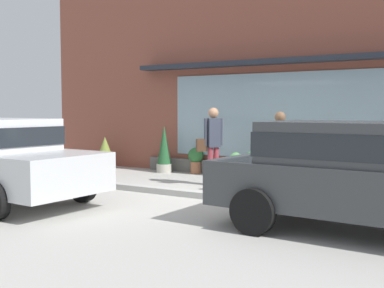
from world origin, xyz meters
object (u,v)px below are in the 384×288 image
Objects in this scene: parked_car_dark_gray at (366,170)px; potted_plant_near_hydrant at (196,159)px; fire_hydrant at (236,173)px; potted_plant_trailing_edge at (164,150)px; pedestrian_with_handbag at (212,140)px; potted_plant_by_entrance at (283,163)px; potted_plant_window_center at (105,154)px; pedestrian_passerby at (280,145)px; potted_plant_window_left at (252,164)px.

potted_plant_near_hydrant is (-5.19, 4.14, -0.48)m from parked_car_dark_gray.
fire_hydrant is 3.59m from potted_plant_trailing_edge.
parked_car_dark_gray is at bearing -38.56° from potted_plant_near_hydrant.
pedestrian_with_handbag is 0.40× the size of parked_car_dark_gray.
potted_plant_window_center is (-5.42, -0.01, -0.04)m from potted_plant_by_entrance.
parked_car_dark_gray is 4.54m from potted_plant_by_entrance.
pedestrian_with_handbag is 1.05× the size of pedestrian_passerby.
potted_plant_by_entrance is 2.65m from potted_plant_near_hydrant.
pedestrian_passerby reaches higher than potted_plant_near_hydrant.
potted_plant_window_center is at bearing 93.24° from pedestrian_passerby.
pedestrian_with_handbag reaches higher than potted_plant_near_hydrant.
pedestrian_passerby is 4.11m from potted_plant_trailing_edge.
potted_plant_trailing_edge is 1.85× the size of potted_plant_near_hydrant.
potted_plant_window_left is at bearing 2.48° from potted_plant_window_center.
pedestrian_passerby is at bearing 134.01° from parked_car_dark_gray.
fire_hydrant is at bearing 135.01° from pedestrian_passerby.
pedestrian_passerby is 3.35m from parked_car_dark_gray.
parked_car_dark_gray is 6.36× the size of potted_plant_near_hydrant.
parked_car_dark_gray reaches higher than fire_hydrant.
potted_plant_trailing_edge is at bearing 149.80° from parked_car_dark_gray.
potted_plant_near_hydrant is at bearing -100.25° from pedestrian_with_handbag.
potted_plant_trailing_edge is 1.83× the size of potted_plant_window_left.
fire_hydrant is at bearing 94.22° from pedestrian_with_handbag.
potted_plant_trailing_edge is at bearing -164.81° from potted_plant_near_hydrant.
potted_plant_window_left is (-0.46, 1.85, -0.03)m from fire_hydrant.
pedestrian_passerby is at bearing -73.06° from potted_plant_by_entrance.
parked_car_dark_gray is 7.21m from potted_plant_trailing_edge.
pedestrian_with_handbag reaches higher than parked_car_dark_gray.
pedestrian_with_handbag is (-0.87, 0.58, 0.61)m from fire_hydrant.
pedestrian_with_handbag reaches higher than fire_hydrant.
potted_plant_trailing_edge is at bearing 176.90° from potted_plant_by_entrance.
pedestrian_with_handbag is 2.10m from potted_plant_near_hydrant.
parked_car_dark_gray is at bearing -123.64° from pedestrian_passerby.
parked_car_dark_gray is (2.99, -2.06, 0.47)m from fire_hydrant.
potted_plant_by_entrance is 1.28× the size of potted_plant_window_left.
potted_plant_near_hydrant is (-1.74, 0.23, 0.03)m from potted_plant_window_left.
potted_plant_window_center is at bearing -179.93° from potted_plant_by_entrance.
fire_hydrant is at bearing -31.07° from potted_plant_trailing_edge.
potted_plant_trailing_edge is 1.96m from potted_plant_window_center.
parked_car_dark_gray reaches higher than potted_plant_window_left.
potted_plant_window_center reaches higher than fire_hydrant.
potted_plant_trailing_edge is (-3.07, 1.85, 0.22)m from fire_hydrant.
potted_plant_trailing_edge reaches higher than potted_plant_near_hydrant.
pedestrian_passerby reaches higher than fire_hydrant.
potted_plant_near_hydrant is at bearing 144.06° from parked_car_dark_gray.
potted_plant_trailing_edge is (-6.06, 3.91, -0.26)m from parked_car_dark_gray.
potted_plant_window_left is (2.60, 0.00, -0.25)m from potted_plant_trailing_edge.
fire_hydrant is at bearing -18.25° from potted_plant_window_center.
pedestrian_passerby reaches higher than potted_plant_by_entrance.
parked_car_dark_gray reaches higher than potted_plant_near_hydrant.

